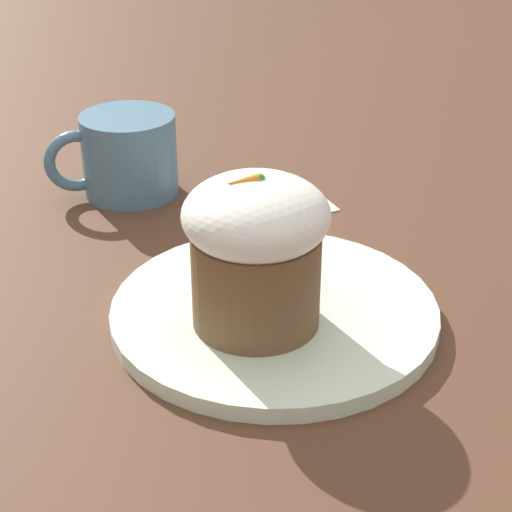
# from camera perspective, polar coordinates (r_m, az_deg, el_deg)

# --- Properties ---
(ground_plane) EXTENTS (4.00, 4.00, 0.00)m
(ground_plane) POSITION_cam_1_polar(r_m,az_deg,el_deg) (0.62, 1.22, -4.23)
(ground_plane) COLOR #513323
(dessert_plate) EXTENTS (0.23, 0.23, 0.01)m
(dessert_plate) POSITION_cam_1_polar(r_m,az_deg,el_deg) (0.61, 1.23, -3.75)
(dessert_plate) COLOR silver
(dessert_plate) RESTS_ON ground_plane
(carrot_cake) EXTENTS (0.10, 0.10, 0.11)m
(carrot_cake) POSITION_cam_1_polar(r_m,az_deg,el_deg) (0.56, -0.00, 0.53)
(carrot_cake) COLOR brown
(carrot_cake) RESTS_ON dessert_plate
(spoon) EXTENTS (0.09, 0.12, 0.01)m
(spoon) POSITION_cam_1_polar(r_m,az_deg,el_deg) (0.62, 0.35, -2.52)
(spoon) COLOR #B7B7BC
(spoon) RESTS_ON dessert_plate
(coffee_cup) EXTENTS (0.12, 0.09, 0.08)m
(coffee_cup) POSITION_cam_1_polar(r_m,az_deg,el_deg) (0.80, -8.63, 6.68)
(coffee_cup) COLOR teal
(coffee_cup) RESTS_ON ground_plane
(paper_napkin) EXTENTS (0.11, 0.10, 0.00)m
(paper_napkin) POSITION_cam_1_polar(r_m,az_deg,el_deg) (0.79, 0.91, 3.67)
(paper_napkin) COLOR white
(paper_napkin) RESTS_ON ground_plane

